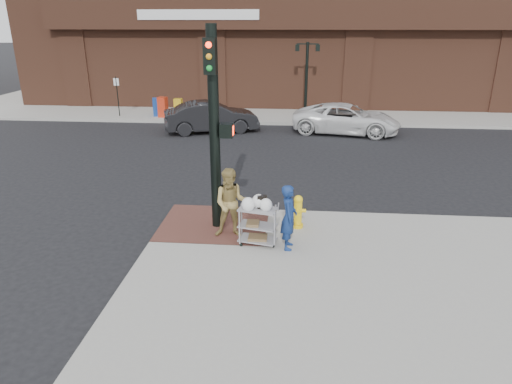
# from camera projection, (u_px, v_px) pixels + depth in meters

# --- Properties ---
(ground) EXTENTS (220.00, 220.00, 0.00)m
(ground) POSITION_uv_depth(u_px,v_px,m) (232.00, 245.00, 11.27)
(ground) COLOR black
(ground) RESTS_ON ground
(sidewalk_far) EXTENTS (65.00, 36.00, 0.15)m
(sidewalk_far) POSITION_uv_depth(u_px,v_px,m) (422.00, 83.00, 40.08)
(sidewalk_far) COLOR #97948F
(sidewalk_far) RESTS_ON ground
(brick_curb_ramp) EXTENTS (2.80, 2.40, 0.01)m
(brick_curb_ramp) POSITION_uv_depth(u_px,v_px,m) (214.00, 223.00, 12.10)
(brick_curb_ramp) COLOR #553128
(brick_curb_ramp) RESTS_ON sidewalk_near
(lamp_post) EXTENTS (1.32, 0.22, 4.00)m
(lamp_post) POSITION_uv_depth(u_px,v_px,m) (307.00, 71.00, 25.11)
(lamp_post) COLOR black
(lamp_post) RESTS_ON sidewalk_far
(parking_sign) EXTENTS (0.05, 0.05, 2.20)m
(parking_sign) POSITION_uv_depth(u_px,v_px,m) (118.00, 96.00, 25.52)
(parking_sign) COLOR black
(parking_sign) RESTS_ON sidewalk_far
(traffic_signal_pole) EXTENTS (0.61, 0.51, 5.00)m
(traffic_signal_pole) POSITION_uv_depth(u_px,v_px,m) (215.00, 125.00, 11.03)
(traffic_signal_pole) COLOR black
(traffic_signal_pole) RESTS_ON sidewalk_near
(woman_blue) EXTENTS (0.38, 0.58, 1.57)m
(woman_blue) POSITION_uv_depth(u_px,v_px,m) (289.00, 217.00, 10.55)
(woman_blue) COLOR navy
(woman_blue) RESTS_ON sidewalk_near
(pedestrian_tan) EXTENTS (0.89, 0.72, 1.75)m
(pedestrian_tan) POSITION_uv_depth(u_px,v_px,m) (231.00, 203.00, 11.11)
(pedestrian_tan) COLOR #9F874B
(pedestrian_tan) RESTS_ON sidewalk_near
(sedan_dark) EXTENTS (4.87, 2.92, 1.51)m
(sedan_dark) POSITION_uv_depth(u_px,v_px,m) (211.00, 117.00, 22.55)
(sedan_dark) COLOR black
(sedan_dark) RESTS_ON ground
(minivan_white) EXTENTS (5.52, 3.33, 1.43)m
(minivan_white) POSITION_uv_depth(u_px,v_px,m) (346.00, 119.00, 22.32)
(minivan_white) COLOR white
(minivan_white) RESTS_ON ground
(utility_cart) EXTENTS (0.97, 0.67, 1.23)m
(utility_cart) POSITION_uv_depth(u_px,v_px,m) (258.00, 222.00, 10.84)
(utility_cart) COLOR gray
(utility_cart) RESTS_ON sidewalk_near
(fire_hydrant) EXTENTS (0.41, 0.29, 0.88)m
(fire_hydrant) POSITION_uv_depth(u_px,v_px,m) (298.00, 211.00, 11.75)
(fire_hydrant) COLOR yellow
(fire_hydrant) RESTS_ON sidewalk_near
(newsbox_red) EXTENTS (0.54, 0.50, 1.11)m
(newsbox_red) POSITION_uv_depth(u_px,v_px,m) (163.00, 107.00, 25.42)
(newsbox_red) COLOR red
(newsbox_red) RESTS_ON sidewalk_far
(newsbox_yellow) EXTENTS (0.44, 0.40, 1.01)m
(newsbox_yellow) POSITION_uv_depth(u_px,v_px,m) (178.00, 108.00, 25.50)
(newsbox_yellow) COLOR gold
(newsbox_yellow) RESTS_ON sidewalk_far
(newsbox_blue) EXTENTS (0.52, 0.49, 1.01)m
(newsbox_blue) POSITION_uv_depth(u_px,v_px,m) (157.00, 107.00, 25.74)
(newsbox_blue) COLOR navy
(newsbox_blue) RESTS_ON sidewalk_far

